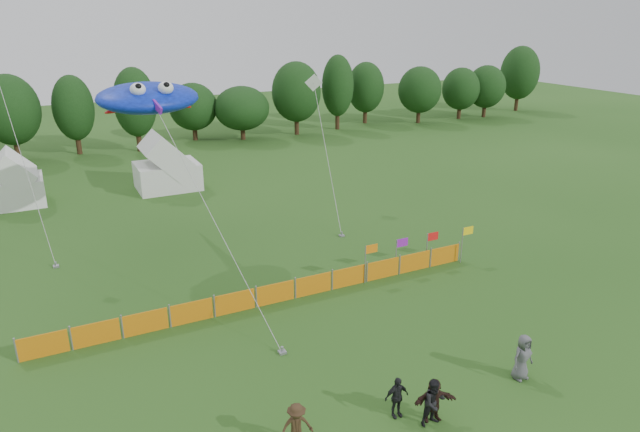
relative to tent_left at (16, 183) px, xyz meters
name	(u,v)px	position (x,y,z in m)	size (l,w,h in m)	color
ground	(397,408)	(11.73, -30.81, -1.60)	(160.00, 160.00, 0.00)	#234C16
treeline	(161,105)	(13.34, 14.12, 2.58)	(104.57, 8.78, 8.36)	#382314
tent_left	(16,183)	(0.00, 0.00, 0.00)	(3.60, 3.60, 3.18)	white
tent_right	(167,168)	(10.45, -0.89, 0.08)	(4.73, 3.78, 3.34)	silver
barrier_fence	(275,293)	(10.84, -21.85, -1.10)	(21.90, 0.06, 1.00)	#CA6E0B
flag_row	(416,247)	(18.90, -21.86, -0.25)	(6.73, 0.52, 2.04)	gray
spectator_b	(434,402)	(12.35, -32.04, -0.75)	(0.83, 0.65, 1.71)	black
spectator_c	(297,427)	(7.80, -31.03, -0.78)	(1.06, 0.61, 1.64)	#372616
spectator_d	(397,397)	(11.47, -31.15, -0.84)	(0.89, 0.37, 1.52)	black
spectator_e	(522,357)	(16.86, -31.46, -0.69)	(0.89, 0.58, 1.83)	#505055
spectator_f	(434,400)	(12.47, -31.87, -0.81)	(1.47, 0.47, 1.59)	black
stingray_kite	(148,97)	(7.60, -12.10, 7.05)	(6.66, 21.09, 9.71)	#102EE5
small_kite_white	(321,121)	(19.21, -9.98, 4.45)	(2.81, 8.38, 8.98)	silver
small_kite_dark	(5,104)	(0.62, -9.39, 6.78)	(2.46, 6.01, 14.45)	black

